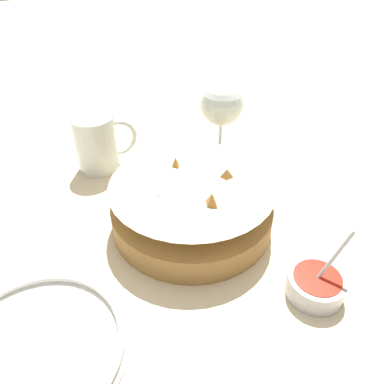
{
  "coord_description": "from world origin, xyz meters",
  "views": [
    {
      "loc": [
        -0.14,
        -0.43,
        0.41
      ],
      "look_at": [
        0.03,
        -0.02,
        0.06
      ],
      "focal_mm": 35.0,
      "sensor_mm": 36.0,
      "label": 1
    }
  ],
  "objects_px": {
    "sauce_cup": "(316,284)",
    "wine_glass": "(222,107)",
    "food_basket": "(192,206)",
    "beer_mug": "(97,145)",
    "side_plate": "(34,349)"
  },
  "relations": [
    {
      "from": "side_plate",
      "to": "beer_mug",
      "type": "bearing_deg",
      "value": 67.28
    },
    {
      "from": "food_basket",
      "to": "wine_glass",
      "type": "xyz_separation_m",
      "value": [
        0.13,
        0.18,
        0.07
      ]
    },
    {
      "from": "beer_mug",
      "to": "food_basket",
      "type": "bearing_deg",
      "value": -65.03
    },
    {
      "from": "food_basket",
      "to": "sauce_cup",
      "type": "relative_size",
      "value": 2.53
    },
    {
      "from": "food_basket",
      "to": "sauce_cup",
      "type": "height_order",
      "value": "same"
    },
    {
      "from": "food_basket",
      "to": "sauce_cup",
      "type": "bearing_deg",
      "value": -62.81
    },
    {
      "from": "sauce_cup",
      "to": "side_plate",
      "type": "bearing_deg",
      "value": 171.34
    },
    {
      "from": "wine_glass",
      "to": "food_basket",
      "type": "bearing_deg",
      "value": -127.17
    },
    {
      "from": "side_plate",
      "to": "sauce_cup",
      "type": "bearing_deg",
      "value": -8.66
    },
    {
      "from": "wine_glass",
      "to": "side_plate",
      "type": "distance_m",
      "value": 0.5
    },
    {
      "from": "food_basket",
      "to": "beer_mug",
      "type": "height_order",
      "value": "beer_mug"
    },
    {
      "from": "side_plate",
      "to": "wine_glass",
      "type": "bearing_deg",
      "value": 39.04
    },
    {
      "from": "food_basket",
      "to": "side_plate",
      "type": "bearing_deg",
      "value": -151.76
    },
    {
      "from": "wine_glass",
      "to": "sauce_cup",
      "type": "bearing_deg",
      "value": -96.05
    },
    {
      "from": "sauce_cup",
      "to": "wine_glass",
      "type": "xyz_separation_m",
      "value": [
        0.04,
        0.36,
        0.09
      ]
    }
  ]
}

